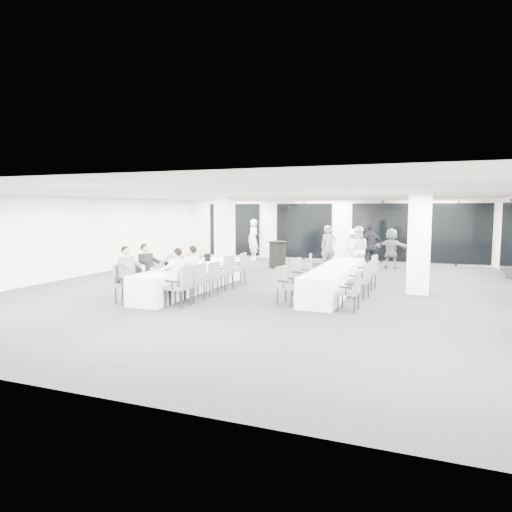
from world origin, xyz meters
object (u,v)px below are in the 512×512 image
Objects in this scene: chair_main_right_fourth at (225,270)px; chair_side_left_near at (286,283)px; chair_main_right_near at (181,283)px; ice_bucket_far at (207,257)px; chair_side_right_near at (352,289)px; standing_guest_h at (417,248)px; chair_main_left_second at (143,277)px; standing_guest_e at (416,245)px; chair_main_left_mid at (162,273)px; chair_main_left_far at (194,265)px; standing_guest_d at (370,243)px; ice_bucket_near at (168,266)px; chair_side_left_far at (315,267)px; chair_side_right_far at (370,270)px; chair_main_right_far at (239,267)px; standing_guest_c at (354,245)px; standing_guest_a at (328,244)px; chair_side_left_mid at (300,274)px; chair_main_right_mid at (210,276)px; cocktail_table at (277,254)px; standing_guest_g at (253,237)px; chair_side_right_mid at (362,278)px; chair_main_left_near at (123,281)px; banquet_table_side at (334,280)px; chair_main_left_fourth at (175,268)px; standing_guest_b at (357,247)px; chair_main_right_second at (195,280)px; standing_guest_f at (391,246)px; banquet_table_main at (191,278)px.

chair_side_left_near is (2.25, -1.30, -0.04)m from chair_main_right_fourth.
chair_main_right_near is 3.24m from ice_bucket_far.
chair_side_right_near is 0.42× the size of standing_guest_h.
standing_guest_h reaches higher than chair_main_right_near.
standing_guest_e is (6.73, 8.18, 0.44)m from chair_main_left_second.
chair_main_left_far reaches higher than chair_main_left_mid.
standing_guest_d is 8.75m from ice_bucket_near.
chair_main_left_far is at bearing 70.11° from chair_side_right_near.
chair_side_right_far reaches higher than chair_side_left_far.
chair_main_right_far is 0.99× the size of chair_side_right_far.
standing_guest_a is at bearing 98.35° from standing_guest_c.
chair_main_right_mid is at bearing -52.48° from chair_side_left_mid.
chair_main_right_fourth reaches higher than chair_side_right_far.
chair_main_right_fourth is 1.13× the size of chair_side_right_near.
cocktail_table is 3.10m from standing_guest_g.
standing_guest_e is at bearing 137.71° from chair_side_left_far.
chair_main_right_near is 1.08× the size of chair_side_right_mid.
chair_side_right_near is 0.47× the size of standing_guest_e.
chair_side_right_mid is (1.67, 0.13, -0.04)m from chair_side_left_mid.
cocktail_table is at bearing 84.24° from ice_bucket_near.
banquet_table_side is at bearing 109.35° from chair_main_left_near.
standing_guest_c is at bearing 83.10° from standing_guest_e.
chair_main_left_near is 0.99× the size of chair_main_left_fourth.
standing_guest_e reaches higher than chair_main_left_second.
chair_main_right_fourth is 2.85m from chair_side_left_far.
chair_side_right_far is at bearing 92.06° from standing_guest_b.
ice_bucket_far is (-5.94, -5.90, -0.09)m from standing_guest_e.
chair_side_left_far is 0.97× the size of chair_side_right_far.
standing_guest_d is at bearing -20.45° from chair_main_right_fourth.
chair_main_left_near is 10.63m from standing_guest_c.
banquet_table_side is 5.09× the size of chair_main_right_second.
chair_side_left_mid is 1.04× the size of chair_side_left_far.
standing_guest_f reaches higher than chair_main_left_far.
banquet_table_main is 5.30× the size of chair_side_right_mid.
chair_main_right_near is 9.14m from standing_guest_d.
standing_guest_a is at bearing 63.50° from ice_bucket_far.
banquet_table_main is 2.59× the size of standing_guest_a.
ice_bucket_near is (-4.98, -8.50, -0.04)m from standing_guest_f.
standing_guest_f is at bearing 59.63° from ice_bucket_near.
chair_main_right_near is at bearing -67.23° from banquet_table_main.
standing_guest_a is 1.75m from standing_guest_b.
banquet_table_side is 6.58m from standing_guest_c.
chair_main_left_far is 4.06m from chair_side_left_mid.
ice_bucket_near reaches higher than chair_main_left_second.
standing_guest_e is at bearing -22.42° from standing_guest_a.
banquet_table_side is 2.91× the size of standing_guest_c.
chair_main_left_near is 0.84m from chair_main_left_second.
cocktail_table is 1.16× the size of chair_main_left_far.
cocktail_table is 0.55× the size of standing_guest_a.
standing_guest_g reaches higher than standing_guest_a.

